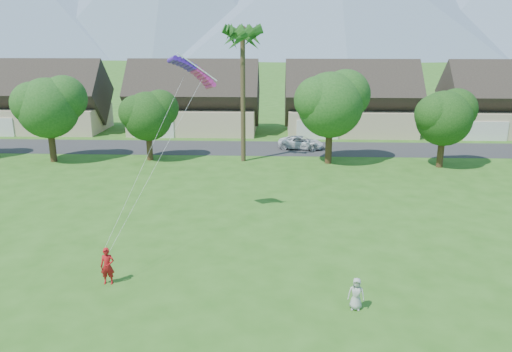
# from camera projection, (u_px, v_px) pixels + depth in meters

# --- Properties ---
(ground) EXTENTS (500.00, 500.00, 0.00)m
(ground) POSITION_uv_depth(u_px,v_px,m) (245.00, 334.00, 20.18)
(ground) COLOR #2D6019
(ground) RESTS_ON ground
(street) EXTENTS (90.00, 7.00, 0.01)m
(street) POSITION_uv_depth(u_px,v_px,m) (266.00, 148.00, 52.83)
(street) COLOR #2D2D30
(street) RESTS_ON ground
(kite_flyer) EXTENTS (0.70, 0.48, 1.85)m
(kite_flyer) POSITION_uv_depth(u_px,v_px,m) (107.00, 266.00, 24.01)
(kite_flyer) COLOR #B01417
(kite_flyer) RESTS_ON ground
(watcher) EXTENTS (0.79, 0.58, 1.48)m
(watcher) POSITION_uv_depth(u_px,v_px,m) (356.00, 294.00, 21.81)
(watcher) COLOR #AFB0AB
(watcher) RESTS_ON ground
(parked_car) EXTENTS (5.03, 2.93, 1.32)m
(parked_car) POSITION_uv_depth(u_px,v_px,m) (301.00, 143.00, 52.50)
(parked_car) COLOR white
(parked_car) RESTS_ON ground
(houses_row) EXTENTS (72.75, 8.19, 8.86)m
(houses_row) POSITION_uv_depth(u_px,v_px,m) (272.00, 104.00, 60.51)
(houses_row) COLOR beige
(houses_row) RESTS_ON ground
(tree_row) EXTENTS (62.27, 6.67, 8.45)m
(tree_row) POSITION_uv_depth(u_px,v_px,m) (252.00, 111.00, 45.69)
(tree_row) COLOR #47301C
(tree_row) RESTS_ON ground
(fan_palm) EXTENTS (3.00, 3.00, 13.80)m
(fan_palm) POSITION_uv_depth(u_px,v_px,m) (243.00, 32.00, 44.39)
(fan_palm) COLOR #4C3D26
(fan_palm) RESTS_ON ground
(parafoil_kite) EXTENTS (3.32, 1.54, 0.50)m
(parafoil_kite) POSITION_uv_depth(u_px,v_px,m) (194.00, 69.00, 29.99)
(parafoil_kite) COLOR #4717B0
(parafoil_kite) RESTS_ON ground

